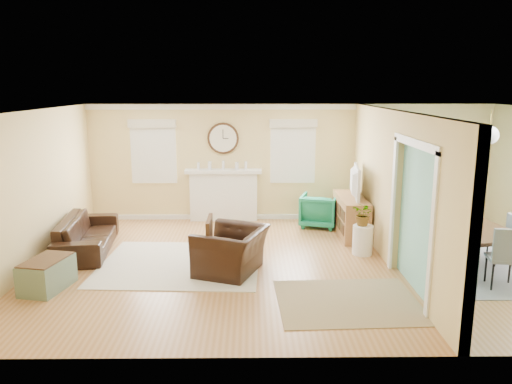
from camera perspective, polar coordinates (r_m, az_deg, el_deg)
floor at (r=8.67m, az=5.37°, el=-8.19°), size 9.00×9.00×0.00m
wall_back at (r=11.25m, az=3.94°, el=3.38°), size 9.00×0.02×2.60m
wall_front at (r=5.43m, az=8.91°, el=-6.22°), size 9.00×0.02×2.60m
wall_left at (r=9.01m, az=-24.21°, el=0.17°), size 0.02×6.00×2.60m
ceiling at (r=8.14m, az=5.74°, el=9.25°), size 9.00×6.00×0.02m
partition at (r=8.86m, az=15.13°, el=1.00°), size 0.17×6.00×2.60m
fireplace at (r=11.24m, az=-3.71°, el=-0.27°), size 1.70×0.30×1.17m
wall_clock at (r=11.13m, az=-3.78°, el=6.14°), size 0.70×0.07×0.70m
window_left at (r=11.32m, az=-11.65°, el=5.05°), size 1.05×0.13×1.42m
window_right at (r=11.16m, az=4.24°, el=5.16°), size 1.05×0.13×1.42m
pendant at (r=9.01m, az=25.12°, el=5.90°), size 0.30×0.30×0.55m
rug_cream at (r=8.72m, az=-8.65°, el=-8.10°), size 2.79×2.45×0.01m
rug_jute at (r=7.32m, az=10.43°, el=-12.21°), size 2.04×1.70×0.01m
rug_grey at (r=9.41m, az=22.77°, el=-7.40°), size 2.50×3.13×0.01m
sofa at (r=9.73m, az=-18.75°, el=-4.58°), size 1.08×2.22×0.62m
eames_chair at (r=8.16m, az=-2.84°, el=-6.73°), size 1.32×1.40×0.73m
green_chair at (r=10.86m, az=7.22°, el=-2.10°), size 0.94×0.96×0.71m
trunk at (r=8.16m, az=-22.77°, el=-8.66°), size 0.66×0.90×0.48m
credenza at (r=10.30m, az=10.77°, el=-2.73°), size 0.51×1.49×0.80m
tv at (r=10.14m, az=10.83°, el=1.17°), size 0.29×1.10×0.63m
garden_stool at (r=9.23m, az=12.09°, el=-5.38°), size 0.36×0.36×0.53m
potted_plant at (r=9.10m, az=12.23°, el=-2.49°), size 0.51×0.51×0.43m
dining_table at (r=9.31m, az=22.94°, el=-5.45°), size 1.46×2.13×0.69m
dining_chair_n at (r=10.17m, az=21.13°, el=-2.66°), size 0.52×0.52×0.94m
dining_chair_s at (r=8.36m, az=26.44°, el=-6.10°), size 0.49×0.49×0.97m
dining_chair_w at (r=9.01m, az=19.51°, el=-3.94°), size 0.53×0.53×1.04m
dining_chair_e at (r=9.45m, az=26.31°, el=-4.49°), size 0.39×0.39×0.86m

